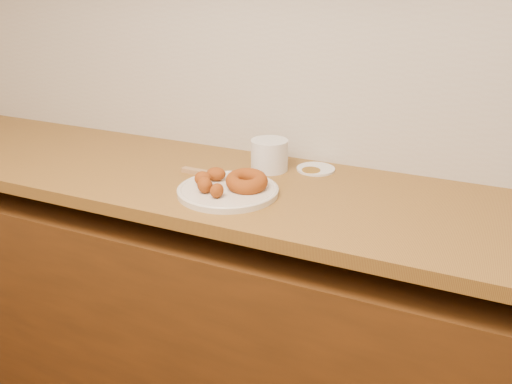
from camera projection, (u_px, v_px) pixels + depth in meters
wall_back at (373, 26)px, 1.65m from camera, size 4.00×0.02×2.70m
base_cabinet at (326, 343)px, 1.75m from camera, size 3.60×0.60×0.77m
butcher_block at (148, 171)px, 1.82m from camera, size 2.30×0.62×0.04m
backsplash at (368, 76)px, 1.70m from camera, size 3.60×0.02×0.60m
donut_plate at (228, 191)px, 1.58m from camera, size 0.30×0.30×0.02m
ring_donut at (247, 181)px, 1.57m from camera, size 0.18×0.18×0.06m
fried_dough_chunks at (210, 181)px, 1.58m from camera, size 0.13×0.17×0.05m
plastic_tub at (269, 155)px, 1.76m from camera, size 0.13×0.13×0.10m
tub_lid at (316, 169)px, 1.77m from camera, size 0.15×0.15×0.01m
brass_jar_lid at (311, 171)px, 1.75m from camera, size 0.07×0.07×0.01m
wooden_utensil at (208, 174)px, 1.72m from camera, size 0.19×0.03×0.01m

